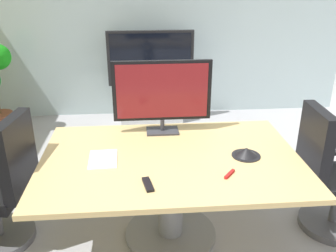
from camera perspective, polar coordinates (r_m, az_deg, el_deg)
ground_plane at (r=3.29m, az=1.21°, el=-15.53°), size 6.73×6.73×0.00m
wall_back_glass_partition at (r=5.46m, az=-1.85°, el=15.45°), size 5.73×0.10×2.65m
conference_table at (r=2.89m, az=0.42°, el=-7.85°), size 1.98×1.31×0.74m
office_chair_left at (r=3.16m, az=-24.45°, el=-9.54°), size 0.62×0.60×1.09m
office_chair_right at (r=3.31m, az=23.89°, el=-7.91°), size 0.60×0.58×1.09m
tv_monitor at (r=3.10m, az=-0.93°, el=5.22°), size 0.84×0.18×0.64m
wall_display_unit at (r=5.30m, az=-2.64°, el=5.43°), size 1.20×0.36×1.31m
conference_phone at (r=2.86m, az=12.15°, el=-4.06°), size 0.22×0.22×0.07m
remote_control at (r=2.45m, az=-3.18°, el=-9.11°), size 0.08×0.18×0.02m
whiteboard_marker at (r=2.59m, az=9.59°, el=-7.42°), size 0.10×0.11×0.02m
paper_notepad at (r=2.80m, az=-10.13°, el=-5.13°), size 0.22×0.31×0.01m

